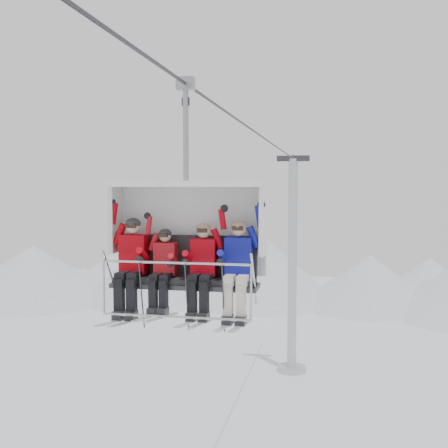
% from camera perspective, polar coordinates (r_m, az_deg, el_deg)
% --- Properties ---
extents(ridgeline, '(72.00, 21.00, 7.00)m').
position_cam_1_polar(ridgeline, '(55.61, 6.81, -5.26)').
color(ridgeline, silver).
rests_on(ridgeline, ground).
extents(lift_tower_right, '(2.00, 1.80, 13.48)m').
position_cam_1_polar(lift_tower_right, '(35.29, 6.95, -5.66)').
color(lift_tower_right, '#AFB2B7').
rests_on(lift_tower_right, ground).
extents(haul_cable, '(0.06, 50.00, 0.06)m').
position_cam_1_polar(haul_cable, '(13.09, 0.00, 11.47)').
color(haul_cable, '#313136').
rests_on(haul_cable, lift_tower_left).
extents(chairlift_carrier, '(2.70, 1.17, 3.98)m').
position_cam_1_polar(chairlift_carrier, '(9.84, -3.65, -0.91)').
color(chairlift_carrier, black).
rests_on(chairlift_carrier, haul_cable).
extents(skier_far_left, '(0.46, 1.69, 1.81)m').
position_cam_1_polar(skier_far_left, '(9.88, -9.32, -3.74)').
color(skier_far_left, '#B4030D').
rests_on(skier_far_left, chairlift_carrier).
extents(skier_center_left, '(0.38, 1.69, 1.53)m').
position_cam_1_polar(skier_center_left, '(9.69, -6.14, -4.35)').
color(skier_center_left, '#B4141D').
rests_on(skier_center_left, chairlift_carrier).
extents(skier_center_right, '(0.43, 1.69, 1.70)m').
position_cam_1_polar(skier_center_right, '(9.51, -2.19, -4.18)').
color(skier_center_right, '#B40310').
rests_on(skier_center_right, chairlift_carrier).
extents(skier_far_right, '(0.45, 1.69, 1.78)m').
position_cam_1_polar(skier_far_right, '(9.40, 1.43, -4.13)').
color(skier_far_right, '#121694').
rests_on(skier_far_right, chairlift_carrier).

